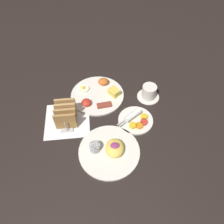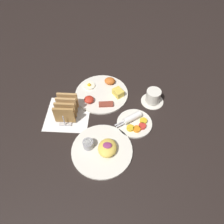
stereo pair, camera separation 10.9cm
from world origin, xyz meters
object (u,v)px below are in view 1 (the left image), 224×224
object	(u,v)px
plate_breakfast	(98,94)
coffee_cup	(149,92)
toast_rack	(66,114)
plate_foreground	(110,150)
plate_condiments	(136,120)

from	to	relation	value
plate_breakfast	coffee_cup	size ratio (longest dim) A/B	2.42
toast_rack	plate_breakfast	bearing A→B (deg)	42.74
plate_breakfast	plate_foreground	size ratio (longest dim) A/B	1.05
plate_condiments	toast_rack	world-z (taller)	toast_rack
toast_rack	coffee_cup	distance (m)	0.45
plate_foreground	toast_rack	world-z (taller)	toast_rack
plate_condiments	plate_breakfast	bearing A→B (deg)	131.86
plate_foreground	plate_condiments	bearing A→B (deg)	47.18
plate_breakfast	toast_rack	size ratio (longest dim) A/B	1.96
plate_breakfast	plate_condiments	distance (m)	0.26
toast_rack	plate_foreground	bearing A→B (deg)	-45.54
plate_condiments	plate_foreground	size ratio (longest dim) A/B	0.67
plate_breakfast	plate_condiments	size ratio (longest dim) A/B	1.57
plate_condiments	plate_foreground	world-z (taller)	plate_foreground
toast_rack	coffee_cup	bearing A→B (deg)	14.63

